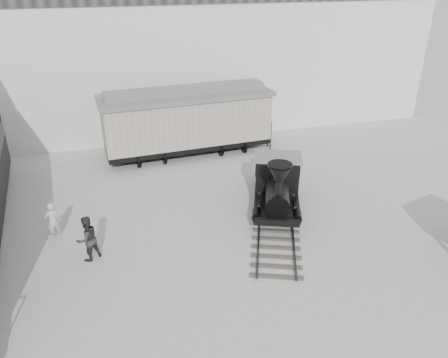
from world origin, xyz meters
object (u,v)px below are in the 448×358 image
object	(u,v)px
visitor_a	(53,221)
boxcar	(187,119)
visitor_b	(87,239)
locomotive	(277,187)

from	to	relation	value
visitor_a	boxcar	bearing A→B (deg)	-158.27
visitor_a	visitor_b	bearing A→B (deg)	101.60
visitor_a	locomotive	bearing A→B (deg)	153.96
locomotive	visitor_b	world-z (taller)	locomotive
locomotive	visitor_a	size ratio (longest dim) A/B	5.64
boxcar	visitor_a	world-z (taller)	boxcar
boxcar	visitor_a	xyz separation A→B (m)	(-6.94, -7.23, -1.28)
visitor_b	locomotive	bearing A→B (deg)	158.23
boxcar	locomotive	bearing A→B (deg)	-75.19
locomotive	visitor_a	distance (m)	9.49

